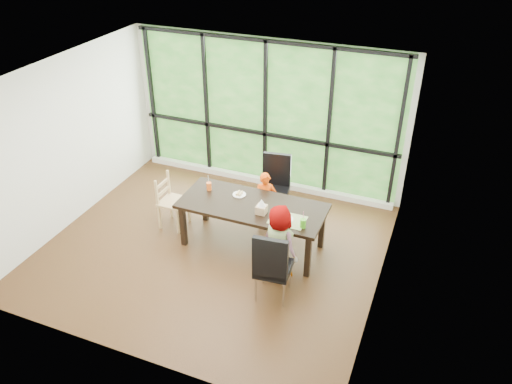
% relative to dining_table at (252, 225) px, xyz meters
% --- Properties ---
extents(ground, '(5.00, 5.00, 0.00)m').
position_rel_dining_table_xyz_m(ground, '(-0.53, -0.29, -0.38)').
color(ground, black).
rests_on(ground, ground).
extents(back_wall, '(5.00, 0.00, 5.00)m').
position_rel_dining_table_xyz_m(back_wall, '(-0.53, 1.96, 0.98)').
color(back_wall, silver).
rests_on(back_wall, ground).
extents(foliage_backdrop, '(4.80, 0.02, 2.65)m').
position_rel_dining_table_xyz_m(foliage_backdrop, '(-0.53, 1.94, 0.98)').
color(foliage_backdrop, '#21511B').
rests_on(foliage_backdrop, back_wall).
extents(window_mullions, '(4.80, 0.06, 2.65)m').
position_rel_dining_table_xyz_m(window_mullions, '(-0.53, 1.90, 0.98)').
color(window_mullions, black).
rests_on(window_mullions, back_wall).
extents(window_sill, '(4.80, 0.12, 0.10)m').
position_rel_dining_table_xyz_m(window_sill, '(-0.53, 1.86, -0.33)').
color(window_sill, silver).
rests_on(window_sill, ground).
extents(dining_table, '(2.23, 1.03, 0.75)m').
position_rel_dining_table_xyz_m(dining_table, '(0.00, 0.00, 0.00)').
color(dining_table, black).
rests_on(dining_table, ground).
extents(chair_window_leather, '(0.53, 0.53, 1.08)m').
position_rel_dining_table_xyz_m(chair_window_leather, '(0.02, 0.91, 0.17)').
color(chair_window_leather, black).
rests_on(chair_window_leather, ground).
extents(chair_interior_leather, '(0.51, 0.51, 1.08)m').
position_rel_dining_table_xyz_m(chair_interior_leather, '(0.68, -0.92, 0.17)').
color(chair_interior_leather, black).
rests_on(chair_interior_leather, ground).
extents(chair_end_beech, '(0.40, 0.42, 0.90)m').
position_rel_dining_table_xyz_m(chair_end_beech, '(-1.39, 0.04, 0.08)').
color(chair_end_beech, tan).
rests_on(chair_end_beech, ground).
extents(child_toddler, '(0.42, 0.35, 0.98)m').
position_rel_dining_table_xyz_m(child_toddler, '(-0.00, 0.56, 0.11)').
color(child_toddler, '#D43E04').
rests_on(child_toddler, ground).
extents(child_older, '(0.67, 0.58, 1.17)m').
position_rel_dining_table_xyz_m(child_older, '(0.65, -0.52, 0.21)').
color(child_older, slate).
rests_on(child_older, ground).
extents(placemat, '(0.50, 0.37, 0.01)m').
position_rel_dining_table_xyz_m(placemat, '(0.62, -0.19, 0.38)').
color(placemat, tan).
rests_on(placemat, dining_table).
extents(plate_far, '(0.21, 0.21, 0.01)m').
position_rel_dining_table_xyz_m(plate_far, '(-0.29, 0.18, 0.38)').
color(plate_far, white).
rests_on(plate_far, dining_table).
extents(plate_near, '(0.23, 0.23, 0.01)m').
position_rel_dining_table_xyz_m(plate_near, '(0.58, -0.18, 0.38)').
color(plate_near, white).
rests_on(plate_near, dining_table).
extents(orange_cup, '(0.08, 0.08, 0.13)m').
position_rel_dining_table_xyz_m(orange_cup, '(-0.79, 0.15, 0.44)').
color(orange_cup, orange).
rests_on(orange_cup, dining_table).
extents(green_cup, '(0.08, 0.08, 0.13)m').
position_rel_dining_table_xyz_m(green_cup, '(0.87, -0.27, 0.44)').
color(green_cup, '#4EB521').
rests_on(green_cup, dining_table).
extents(tissue_box, '(0.15, 0.15, 0.13)m').
position_rel_dining_table_xyz_m(tissue_box, '(0.21, -0.16, 0.44)').
color(tissue_box, tan).
rests_on(tissue_box, dining_table).
extents(crepe_rolls_far, '(0.10, 0.12, 0.04)m').
position_rel_dining_table_xyz_m(crepe_rolls_far, '(-0.29, 0.18, 0.41)').
color(crepe_rolls_far, tan).
rests_on(crepe_rolls_far, plate_far).
extents(crepe_rolls_near, '(0.10, 0.12, 0.04)m').
position_rel_dining_table_xyz_m(crepe_rolls_near, '(0.58, -0.18, 0.41)').
color(crepe_rolls_near, tan).
rests_on(crepe_rolls_near, plate_near).
extents(straw_white, '(0.01, 0.04, 0.20)m').
position_rel_dining_table_xyz_m(straw_white, '(-0.79, 0.15, 0.54)').
color(straw_white, white).
rests_on(straw_white, orange_cup).
extents(straw_pink, '(0.01, 0.04, 0.20)m').
position_rel_dining_table_xyz_m(straw_pink, '(0.87, -0.27, 0.55)').
color(straw_pink, pink).
rests_on(straw_pink, green_cup).
extents(tissue, '(0.12, 0.12, 0.11)m').
position_rel_dining_table_xyz_m(tissue, '(0.21, -0.16, 0.56)').
color(tissue, white).
rests_on(tissue, tissue_box).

